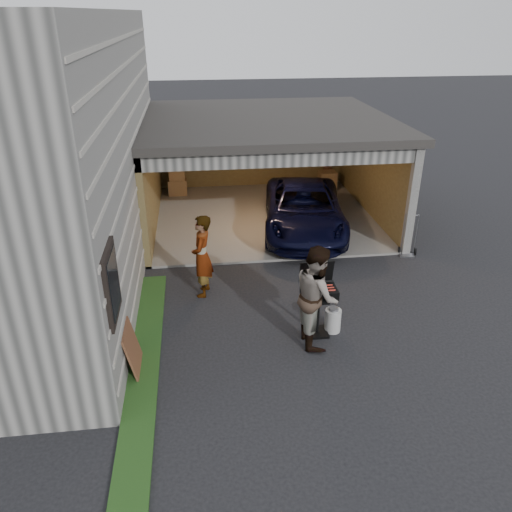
% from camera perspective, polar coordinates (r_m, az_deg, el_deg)
% --- Properties ---
extents(ground, '(80.00, 80.00, 0.00)m').
position_cam_1_polar(ground, '(9.08, 1.98, -10.82)').
color(ground, black).
rests_on(ground, ground).
extents(groundcover_strip, '(0.50, 8.00, 0.06)m').
position_cam_1_polar(groundcover_strip, '(8.27, -13.05, -15.70)').
color(groundcover_strip, '#193814').
rests_on(groundcover_strip, ground).
extents(garage, '(6.80, 6.30, 2.90)m').
position_cam_1_polar(garage, '(14.54, 0.85, 11.84)').
color(garage, '#605E59').
rests_on(garage, ground).
extents(minivan, '(2.73, 4.73, 1.24)m').
position_cam_1_polar(minivan, '(13.58, 5.50, 5.14)').
color(minivan, black).
rests_on(minivan, ground).
extents(woman, '(0.55, 0.73, 1.79)m').
position_cam_1_polar(woman, '(10.41, -6.19, -0.02)').
color(woman, '#ABC8D7').
rests_on(woman, ground).
extents(man, '(0.74, 0.94, 1.91)m').
position_cam_1_polar(man, '(8.89, 6.94, -4.51)').
color(man, '#3F2619').
rests_on(man, ground).
extents(bbq_grill, '(0.63, 0.55, 1.40)m').
position_cam_1_polar(bbq_grill, '(9.18, 7.16, -4.36)').
color(bbq_grill, black).
rests_on(bbq_grill, ground).
extents(propane_tank, '(0.37, 0.37, 0.46)m').
position_cam_1_polar(propane_tank, '(9.59, 8.77, -7.28)').
color(propane_tank, silver).
rests_on(propane_tank, ground).
extents(plywood_panel, '(0.21, 0.77, 0.84)m').
position_cam_1_polar(plywood_panel, '(8.65, -13.90, -10.34)').
color(plywood_panel, '#58321E').
rests_on(plywood_panel, ground).
extents(hand_truck, '(0.48, 0.43, 1.07)m').
position_cam_1_polar(hand_truck, '(12.92, 16.95, 0.95)').
color(hand_truck, slate).
rests_on(hand_truck, ground).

